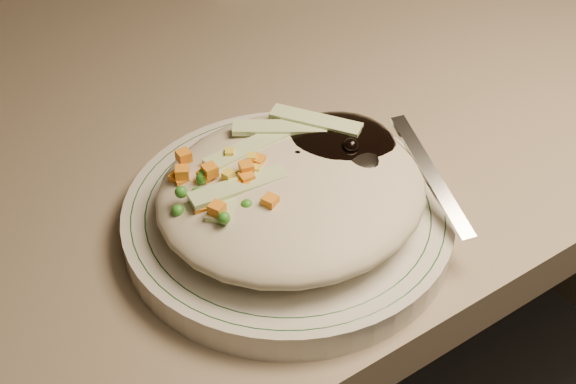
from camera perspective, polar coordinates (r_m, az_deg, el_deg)
desk at (r=0.90m, az=-2.62°, el=-1.25°), size 1.40×0.70×0.74m
plate at (r=0.58m, az=0.00°, el=-1.95°), size 0.24×0.24×0.02m
plate_rim at (r=0.57m, az=0.00°, el=-1.21°), size 0.22×0.22×0.00m
meal at (r=0.56m, az=0.40°, el=0.56°), size 0.21×0.19×0.05m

